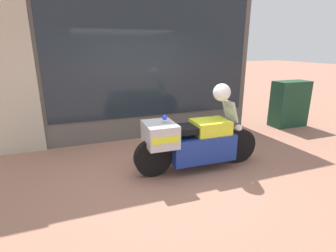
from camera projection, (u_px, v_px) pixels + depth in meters
ground_plane at (162, 170)px, 4.69m from camera, size 60.00×60.00×0.00m
shop_building at (113, 55)px, 5.78m from camera, size 5.95×0.55×3.85m
window_display at (151, 115)px, 6.51m from camera, size 4.51×0.30×2.13m
paramedic_motorcycle at (193, 141)px, 4.59m from camera, size 2.35×0.64×1.21m
utility_cabinet at (289, 104)px, 7.16m from camera, size 0.98×0.48×1.24m
white_helmet at (222, 92)px, 4.52m from camera, size 0.31×0.31×0.31m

